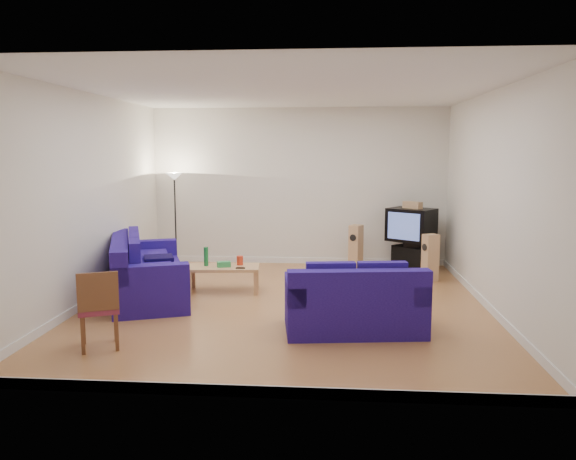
# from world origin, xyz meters

# --- Properties ---
(room) EXTENTS (6.01, 6.51, 3.21)m
(room) POSITION_xyz_m (0.00, 0.00, 1.54)
(room) COLOR brown
(room) RESTS_ON ground
(sofa_three_seat) EXTENTS (1.87, 2.71, 0.96)m
(sofa_three_seat) POSITION_xyz_m (-2.30, 0.29, 0.36)
(sofa_three_seat) COLOR #1A0967
(sofa_three_seat) RESTS_ON ground
(sofa_loveseat) EXTENTS (1.87, 1.19, 0.88)m
(sofa_loveseat) POSITION_xyz_m (0.99, -1.19, 0.33)
(sofa_loveseat) COLOR #1A0967
(sofa_loveseat) RESTS_ON ground
(coffee_table) EXTENTS (1.23, 0.70, 0.43)m
(coffee_table) POSITION_xyz_m (-1.11, 0.76, 0.38)
(coffee_table) COLOR tan
(coffee_table) RESTS_ON ground
(bottle) EXTENTS (0.09, 0.09, 0.32)m
(bottle) POSITION_xyz_m (-1.40, 0.77, 0.59)
(bottle) COLOR #197233
(bottle) RESTS_ON coffee_table
(tissue_box) EXTENTS (0.24, 0.18, 0.09)m
(tissue_box) POSITION_xyz_m (-1.09, 0.71, 0.47)
(tissue_box) COLOR green
(tissue_box) RESTS_ON coffee_table
(red_canister) EXTENTS (0.12, 0.12, 0.15)m
(red_canister) POSITION_xyz_m (-0.85, 0.89, 0.51)
(red_canister) COLOR red
(red_canister) RESTS_ON coffee_table
(remote) EXTENTS (0.15, 0.05, 0.02)m
(remote) POSITION_xyz_m (-0.79, 0.60, 0.44)
(remote) COLOR black
(remote) RESTS_ON coffee_table
(tv_stand) EXTENTS (0.84, 0.87, 0.48)m
(tv_stand) POSITION_xyz_m (2.29, 2.70, 0.24)
(tv_stand) COLOR black
(tv_stand) RESTS_ON ground
(av_receiver) EXTENTS (0.56, 0.52, 0.10)m
(av_receiver) POSITION_xyz_m (2.34, 2.67, 0.53)
(av_receiver) COLOR black
(av_receiver) RESTS_ON tv_stand
(television) EXTENTS (1.03, 0.98, 0.64)m
(television) POSITION_xyz_m (2.23, 2.74, 0.90)
(television) COLOR black
(television) RESTS_ON av_receiver
(centre_speaker) EXTENTS (0.37, 0.37, 0.13)m
(centre_speaker) POSITION_xyz_m (2.24, 2.73, 1.29)
(centre_speaker) COLOR tan
(centre_speaker) RESTS_ON television
(speaker_left) EXTENTS (0.30, 0.33, 0.89)m
(speaker_left) POSITION_xyz_m (1.16, 2.70, 0.45)
(speaker_left) COLOR tan
(speaker_left) RESTS_ON ground
(speaker_right) EXTENTS (0.31, 0.29, 0.85)m
(speaker_right) POSITION_xyz_m (2.45, 1.78, 0.43)
(speaker_right) COLOR tan
(speaker_right) RESTS_ON ground
(floor_lamp) EXTENTS (0.32, 0.32, 1.90)m
(floor_lamp) POSITION_xyz_m (-2.45, 2.70, 1.57)
(floor_lamp) COLOR black
(floor_lamp) RESTS_ON ground
(dining_chair) EXTENTS (0.60, 0.60, 0.96)m
(dining_chair) POSITION_xyz_m (-2.03, -2.09, 0.53)
(dining_chair) COLOR brown
(dining_chair) RESTS_ON ground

